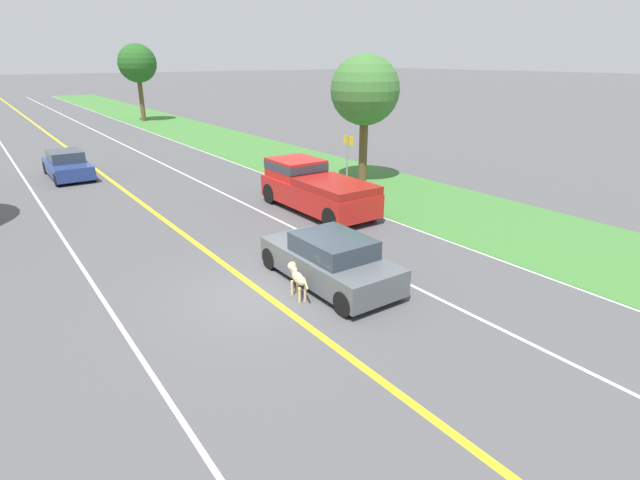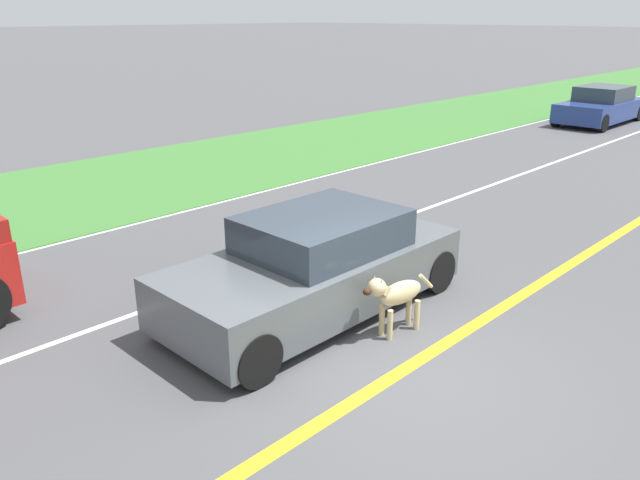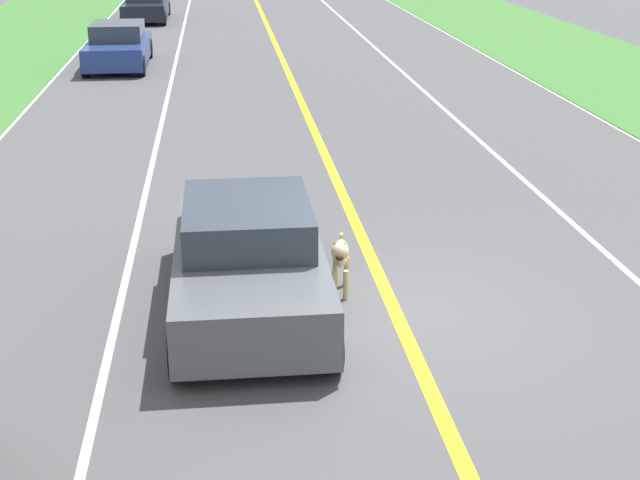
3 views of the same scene
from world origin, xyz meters
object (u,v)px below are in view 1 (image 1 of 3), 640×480
object	(u,v)px
dog	(297,277)
pickup_truck	(314,187)
roadside_tree_right_far	(137,64)
ego_car	(330,261)
roadside_tree_right_near	(365,91)
street_sign	(347,156)
oncoming_car	(67,165)

from	to	relation	value
dog	pickup_truck	xyz separation A→B (m)	(4.76, 6.10, 0.40)
dog	roadside_tree_right_far	distance (m)	40.82
ego_car	pickup_truck	world-z (taller)	pickup_truck
roadside_tree_right_near	street_sign	bearing A→B (deg)	-150.22
roadside_tree_right_far	oncoming_car	bearing A→B (deg)	-115.68
roadside_tree_right_near	roadside_tree_right_far	world-z (taller)	roadside_tree_right_far
pickup_truck	dog	bearing A→B (deg)	-127.92
ego_car	oncoming_car	distance (m)	18.20
pickup_truck	roadside_tree_right_far	distance (m)	34.06
ego_car	roadside_tree_right_far	xyz separation A→B (m)	(7.01, 39.50, 4.55)
ego_car	oncoming_car	bearing A→B (deg)	100.71
ego_car	dog	world-z (taller)	ego_car
pickup_truck	roadside_tree_right_far	world-z (taller)	roadside_tree_right_far
ego_car	street_sign	bearing A→B (deg)	49.18
roadside_tree_right_near	dog	bearing A→B (deg)	-137.19
oncoming_car	street_sign	xyz separation A→B (m)	(9.98, -10.25, 0.96)
pickup_truck	street_sign	distance (m)	3.57
ego_car	pickup_truck	bearing A→B (deg)	58.91
street_sign	oncoming_car	bearing A→B (deg)	134.23
roadside_tree_right_near	roadside_tree_right_far	distance (m)	30.90
dog	roadside_tree_right_near	size ratio (longest dim) A/B	0.20
roadside_tree_right_near	street_sign	xyz separation A→B (m)	(-1.77, -1.01, -2.71)
pickup_truck	street_sign	world-z (taller)	street_sign
dog	pickup_truck	world-z (taller)	pickup_truck
dog	oncoming_car	size ratio (longest dim) A/B	0.28
pickup_truck	roadside_tree_right_far	size ratio (longest dim) A/B	0.78
dog	ego_car	bearing A→B (deg)	19.32
oncoming_car	street_sign	bearing A→B (deg)	134.23
oncoming_car	roadside_tree_right_near	size ratio (longest dim) A/B	0.71
roadside_tree_right_near	roadside_tree_right_far	bearing A→B (deg)	92.51
ego_car	pickup_truck	xyz separation A→B (m)	(3.55, 5.89, 0.31)
pickup_truck	roadside_tree_right_near	bearing A→B (deg)	29.82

